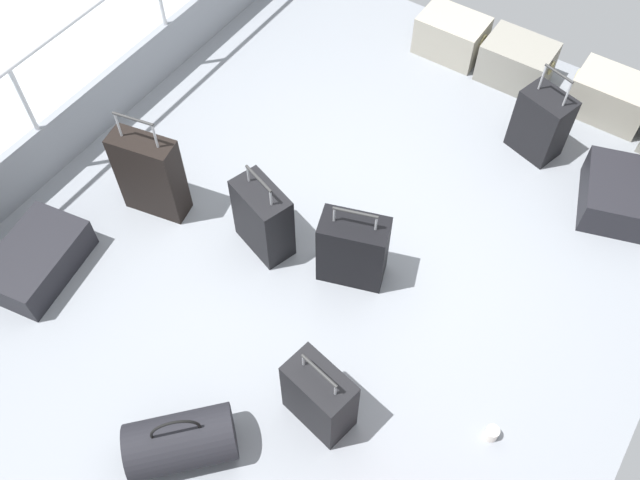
{
  "coord_description": "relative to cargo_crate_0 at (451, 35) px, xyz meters",
  "views": [
    {
      "loc": [
        1.42,
        -2.48,
        4.05
      ],
      "look_at": [
        -0.04,
        -0.27,
        0.25
      ],
      "focal_mm": 39.02,
      "sensor_mm": 36.0,
      "label": 1
    }
  ],
  "objects": [
    {
      "name": "ground_plane",
      "position": [
        0.3,
        -2.17,
        -0.21
      ],
      "size": [
        4.4,
        5.2,
        0.06
      ],
      "primitive_type": "cube",
      "color": "gray"
    },
    {
      "name": "gunwale_port",
      "position": [
        -1.87,
        -2.17,
        0.05
      ],
      "size": [
        0.06,
        5.2,
        0.45
      ],
      "primitive_type": "cube",
      "color": "gray",
      "rests_on": "ground_plane"
    },
    {
      "name": "railing_port",
      "position": [
        -1.87,
        -2.17,
        0.61
      ],
      "size": [
        0.04,
        4.2,
        1.02
      ],
      "color": "silver",
      "rests_on": "ground_plane"
    },
    {
      "name": "sea_wake",
      "position": [
        -3.3,
        -2.17,
        -0.52
      ],
      "size": [
        12.0,
        12.0,
        0.01
      ],
      "color": "#6B99A8",
      "rests_on": "ground_plane"
    },
    {
      "name": "cargo_crate_0",
      "position": [
        0.0,
        0.0,
        0.0
      ],
      "size": [
        0.59,
        0.38,
        0.35
      ],
      "color": "#9E9989",
      "rests_on": "ground_plane"
    },
    {
      "name": "cargo_crate_1",
      "position": [
        0.6,
        0.0,
        -0.0
      ],
      "size": [
        0.59,
        0.41,
        0.35
      ],
      "color": "gray",
      "rests_on": "ground_plane"
    },
    {
      "name": "cargo_crate_2",
      "position": [
        1.4,
        0.03,
        -0.0
      ],
      "size": [
        0.63,
        0.39,
        0.35
      ],
      "color": "#9E9989",
      "rests_on": "ground_plane"
    },
    {
      "name": "suitcase_1",
      "position": [
        1.82,
        -0.85,
        -0.04
      ],
      "size": [
        0.7,
        0.74,
        0.27
      ],
      "color": "black",
      "rests_on": "ground_plane"
    },
    {
      "name": "suitcase_2",
      "position": [
        0.5,
        -2.4,
        0.1
      ],
      "size": [
        0.5,
        0.37,
        0.69
      ],
      "color": "black",
      "rests_on": "ground_plane"
    },
    {
      "name": "suitcase_3",
      "position": [
        -1.29,
        -3.56,
        -0.05
      ],
      "size": [
        0.56,
        0.77,
        0.25
      ],
      "color": "black",
      "rests_on": "ground_plane"
    },
    {
      "name": "suitcase_4",
      "position": [
        1.07,
        -0.65,
        0.1
      ],
      "size": [
        0.43,
        0.35,
        0.77
      ],
      "color": "black",
      "rests_on": "ground_plane"
    },
    {
      "name": "suitcase_5",
      "position": [
        -0.14,
        -2.52,
        0.11
      ],
      "size": [
        0.47,
        0.35,
        0.71
      ],
      "color": "black",
      "rests_on": "ground_plane"
    },
    {
      "name": "suitcase_6",
      "position": [
        0.87,
        -3.36,
        0.09
      ],
      "size": [
        0.44,
        0.3,
        0.63
      ],
      "color": "black",
      "rests_on": "ground_plane"
    },
    {
      "name": "suitcase_7",
      "position": [
        -0.99,
        -2.69,
        0.17
      ],
      "size": [
        0.48,
        0.28,
        0.91
      ],
      "color": "black",
      "rests_on": "ground_plane"
    },
    {
      "name": "duffel_bag",
      "position": [
        0.34,
        -3.99,
        -0.01
      ],
      "size": [
        0.66,
        0.67,
        0.48
      ],
      "color": "black",
      "rests_on": "ground_plane"
    },
    {
      "name": "paper_cup",
      "position": [
        1.79,
        -2.92,
        -0.13
      ],
      "size": [
        0.08,
        0.08,
        0.1
      ],
      "primitive_type": "cylinder",
      "color": "white",
      "rests_on": "ground_plane"
    }
  ]
}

